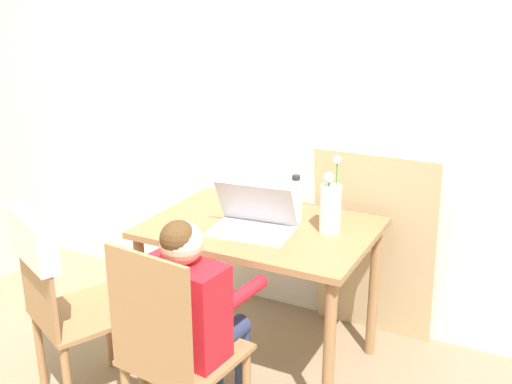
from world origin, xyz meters
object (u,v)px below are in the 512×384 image
Objects in this scene: chair_occupied at (173,354)px; person_seated at (193,306)px; flower_vase at (330,206)px; chair_spare at (54,281)px; water_bottle at (296,200)px; laptop at (253,220)px.

person_seated is (0.01, 0.12, 0.15)m from chair_occupied.
person_seated is at bearing -114.19° from flower_vase.
water_bottle is (0.74, 0.83, 0.22)m from chair_spare.
water_bottle is at bearing 164.02° from flower_vase.
flower_vase reaches higher than laptop.
chair_spare is at bearing 14.93° from person_seated.
flower_vase is (0.94, 0.78, 0.24)m from chair_spare.
person_seated is (0.63, 0.09, -0.01)m from chair_spare.
water_bottle reaches higher than chair_spare.
chair_spare is 2.61× the size of flower_vase.
chair_spare is 0.94× the size of person_seated.
laptop is (-0.00, 0.67, 0.32)m from chair_occupied.
chair_spare is 1.24m from flower_vase.
person_seated reaches higher than water_bottle.
person_seated is at bearing -98.61° from water_bottle.
chair_occupied is 2.59× the size of flower_vase.
person_seated is 0.57m from laptop.
laptop is (0.62, 0.64, 0.16)m from chair_spare.
flower_vase is 0.20m from water_bottle.
chair_occupied is 0.95m from water_bottle.
laptop is 0.24m from water_bottle.
flower_vase is (0.32, 0.81, 0.39)m from chair_occupied.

